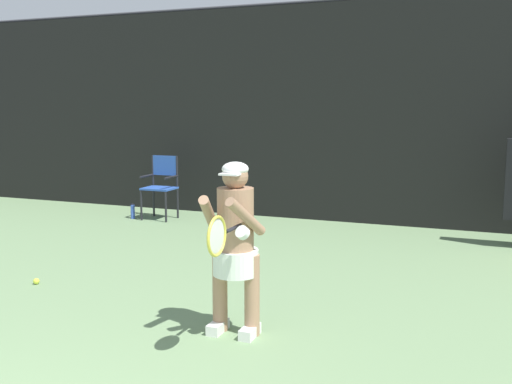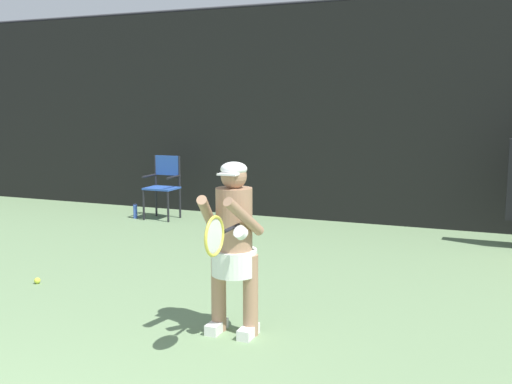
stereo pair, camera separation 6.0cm
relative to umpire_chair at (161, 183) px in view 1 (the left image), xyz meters
The scene contains 6 objects.
backdrop_screen 2.96m from the umpire_chair, 19.59° to the left, with size 18.00×0.12×3.66m.
umpire_chair is the anchor object (origin of this frame).
water_bottle 0.70m from the umpire_chair, 157.08° to the right, with size 0.07×0.07×0.27m.
tennis_player 5.43m from the umpire_chair, 52.88° to the right, with size 0.53×0.60×1.48m.
tennis_racket 5.95m from the umpire_chair, 55.32° to the right, with size 0.03×0.60×0.31m.
tennis_ball_loose 3.94m from the umpire_chair, 80.02° to the right, with size 0.07×0.07×0.07m.
Camera 1 is at (2.69, -1.24, 1.95)m, focal length 41.78 mm.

